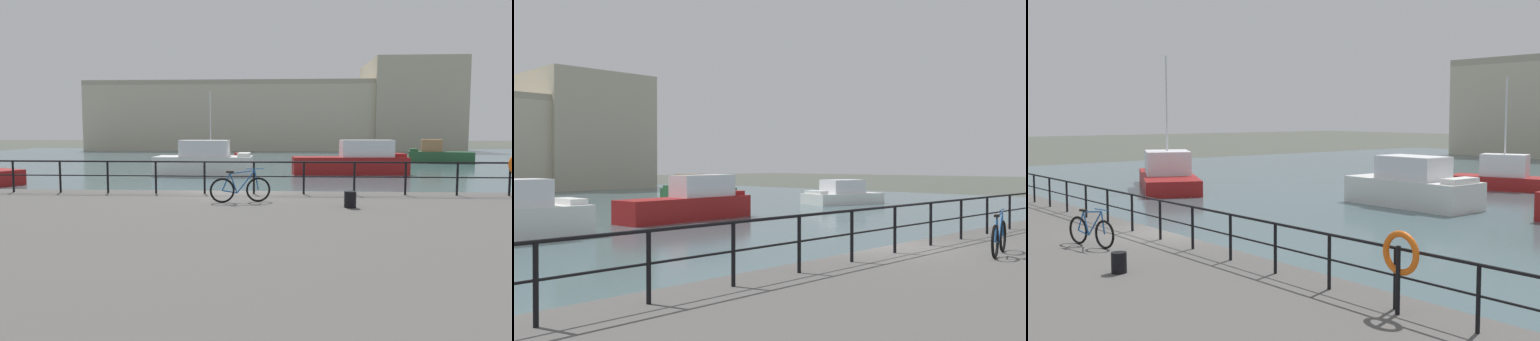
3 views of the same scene
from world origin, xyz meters
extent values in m
plane|color=#4C5147|center=(0.00, 0.00, 0.00)|extent=(240.00, 240.00, 0.00)
cube|color=maroon|center=(-17.41, 9.78, 0.43)|extent=(9.70, 6.61, 0.85)
cube|color=silver|center=(-17.48, 9.82, 1.53)|extent=(4.01, 3.61, 1.35)
cube|color=maroon|center=(-20.96, 11.45, 0.98)|extent=(1.88, 2.32, 0.24)
cylinder|color=silver|center=(-17.48, 9.82, 4.96)|extent=(0.10, 0.10, 5.49)
cube|color=maroon|center=(-4.47, 24.49, 0.39)|extent=(6.39, 3.90, 0.76)
cube|color=silver|center=(-4.57, 24.46, 1.41)|extent=(2.86, 2.19, 1.28)
cylinder|color=silver|center=(-4.57, 24.46, 4.25)|extent=(0.10, 0.10, 4.40)
cube|color=white|center=(-3.52, 14.90, 0.65)|extent=(6.48, 2.60, 1.28)
cube|color=silver|center=(-3.46, 14.90, 1.83)|extent=(3.21, 1.93, 1.08)
cube|color=white|center=(-0.81, 14.87, 1.41)|extent=(0.79, 1.77, 0.24)
cylinder|color=black|center=(-8.94, -0.75, 1.49)|extent=(0.07, 0.07, 1.05)
cylinder|color=black|center=(-7.31, -0.75, 1.49)|extent=(0.07, 0.07, 1.05)
cylinder|color=black|center=(-5.69, -0.75, 1.49)|extent=(0.07, 0.07, 1.05)
cylinder|color=black|center=(-4.06, -0.75, 1.49)|extent=(0.07, 0.07, 1.05)
cylinder|color=black|center=(-2.44, -0.75, 1.49)|extent=(0.07, 0.07, 1.05)
cylinder|color=black|center=(-0.81, -0.75, 1.49)|extent=(0.07, 0.07, 1.05)
cylinder|color=black|center=(0.81, -0.75, 1.49)|extent=(0.07, 0.07, 1.05)
cylinder|color=black|center=(2.43, -0.75, 1.49)|extent=(0.07, 0.07, 1.05)
cylinder|color=black|center=(4.06, -0.75, 1.49)|extent=(0.07, 0.07, 1.05)
cylinder|color=black|center=(5.68, -0.75, 1.49)|extent=(0.07, 0.07, 1.05)
cylinder|color=black|center=(7.31, -0.75, 1.49)|extent=(0.07, 0.07, 1.05)
cylinder|color=black|center=(8.93, -0.75, 1.49)|extent=(0.07, 0.07, 1.05)
cylinder|color=black|center=(10.56, -0.75, 1.49)|extent=(0.07, 0.07, 1.05)
cylinder|color=black|center=(0.00, -0.75, 2.01)|extent=(27.62, 0.06, 0.06)
cylinder|color=black|center=(0.00, -0.75, 1.54)|extent=(27.62, 0.04, 0.04)
torus|color=black|center=(1.04, -2.42, 1.32)|extent=(0.71, 0.23, 0.72)
torus|color=black|center=(0.02, -2.67, 1.32)|extent=(0.71, 0.23, 0.72)
cylinder|color=#194C8C|center=(0.69, -2.51, 1.56)|extent=(0.54, 0.17, 0.66)
cylinder|color=#194C8C|center=(0.34, -2.59, 1.53)|extent=(0.24, 0.09, 0.58)
cylinder|color=#194C8C|center=(0.59, -2.53, 1.85)|extent=(0.71, 0.21, 0.11)
cylinder|color=#194C8C|center=(0.23, -2.62, 1.28)|extent=(0.43, 0.14, 0.12)
cylinder|color=#194C8C|center=(0.13, -2.64, 1.57)|extent=(0.26, 0.10, 0.51)
cylinder|color=#194C8C|center=(0.99, -2.43, 1.60)|extent=(0.14, 0.07, 0.57)
cube|color=black|center=(0.24, -2.62, 1.85)|extent=(0.24, 0.14, 0.05)
cylinder|color=#194C8C|center=(0.94, -2.45, 1.93)|extent=(0.51, 0.15, 0.02)
cylinder|color=black|center=(3.57, -3.24, 1.18)|extent=(0.32, 0.32, 0.44)
cylinder|color=black|center=(9.17, -0.96, 1.54)|extent=(0.08, 0.08, 1.15)
torus|color=orange|center=(9.17, -0.90, 1.98)|extent=(0.75, 0.11, 0.75)
camera|label=1|loc=(1.73, -15.62, 3.04)|focal=32.22mm
camera|label=2|loc=(-11.89, -7.65, 2.97)|focal=39.92mm
camera|label=3|loc=(16.09, -9.13, 4.24)|focal=45.75mm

